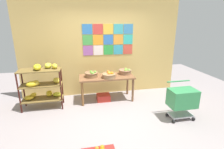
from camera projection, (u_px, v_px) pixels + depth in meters
name	position (u px, v px, depth m)	size (l,w,h in m)	color
ground	(113.00, 121.00, 3.82)	(9.28, 9.28, 0.00)	gray
back_wall_with_art	(102.00, 48.00, 4.97)	(4.63, 0.07, 2.79)	tan
banana_shelf_unit	(42.00, 83.00, 4.25)	(1.01, 0.46, 1.15)	#3B140F
display_table	(107.00, 79.00, 4.71)	(1.48, 0.64, 0.70)	brown
fruit_basket_back_right	(125.00, 71.00, 4.87)	(0.37, 0.37, 0.17)	#906647
fruit_basket_centre	(91.00, 74.00, 4.61)	(0.36, 0.36, 0.17)	olive
fruit_basket_left	(109.00, 75.00, 4.54)	(0.38, 0.38, 0.17)	#96704B
produce_crate_under_table	(103.00, 97.00, 4.80)	(0.36, 0.30, 0.18)	red
shopping_cart	(182.00, 99.00, 3.78)	(0.59, 0.43, 0.84)	black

